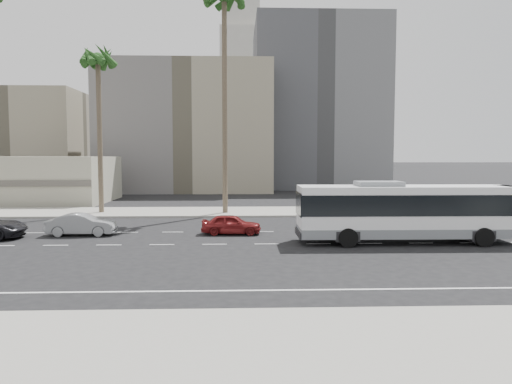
{
  "coord_description": "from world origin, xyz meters",
  "views": [
    {
      "loc": [
        -4.58,
        -27.12,
        5.07
      ],
      "look_at": [
        -3.48,
        4.0,
        2.71
      ],
      "focal_mm": 33.52,
      "sensor_mm": 36.0,
      "label": 1
    }
  ],
  "objects_px": {
    "car_b": "(82,224)",
    "palm_mid": "(98,62)",
    "city_bus": "(406,211)",
    "car_a": "(231,224)",
    "palm_near": "(224,1)"
  },
  "relations": [
    {
      "from": "city_bus",
      "to": "car_a",
      "type": "relative_size",
      "value": 3.26
    },
    {
      "from": "city_bus",
      "to": "palm_mid",
      "type": "relative_size",
      "value": 0.86
    },
    {
      "from": "city_bus",
      "to": "car_a",
      "type": "height_order",
      "value": "city_bus"
    },
    {
      "from": "city_bus",
      "to": "car_a",
      "type": "distance_m",
      "value": 10.83
    },
    {
      "from": "palm_near",
      "to": "car_b",
      "type": "bearing_deg",
      "value": -129.33
    },
    {
      "from": "city_bus",
      "to": "car_a",
      "type": "bearing_deg",
      "value": 162.16
    },
    {
      "from": "car_a",
      "to": "palm_mid",
      "type": "height_order",
      "value": "palm_mid"
    },
    {
      "from": "car_b",
      "to": "palm_near",
      "type": "bearing_deg",
      "value": -40.69
    },
    {
      "from": "car_b",
      "to": "palm_mid",
      "type": "distance_m",
      "value": 17.03
    },
    {
      "from": "car_a",
      "to": "car_b",
      "type": "bearing_deg",
      "value": 93.37
    },
    {
      "from": "city_bus",
      "to": "palm_mid",
      "type": "distance_m",
      "value": 28.62
    },
    {
      "from": "palm_mid",
      "to": "car_b",
      "type": "bearing_deg",
      "value": -79.99
    },
    {
      "from": "city_bus",
      "to": "car_b",
      "type": "relative_size",
      "value": 2.95
    },
    {
      "from": "car_a",
      "to": "car_b",
      "type": "distance_m",
      "value": 9.55
    },
    {
      "from": "car_a",
      "to": "palm_near",
      "type": "height_order",
      "value": "palm_near"
    }
  ]
}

